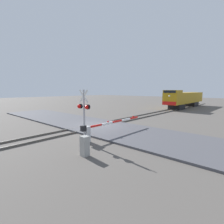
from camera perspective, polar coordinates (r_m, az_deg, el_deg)
ground_plane at (r=18.15m, az=-5.25°, el=-4.82°), size 160.00×160.00×0.00m
rail_track_left at (r=18.66m, az=-6.75°, el=-4.27°), size 0.08×80.00×0.15m
rail_track_right at (r=17.63m, az=-3.67°, el=-4.92°), size 0.08×80.00×0.15m
road_surface at (r=18.14m, az=-5.25°, el=-4.60°), size 36.00×6.26×0.14m
locomotive at (r=40.12m, az=23.11°, el=4.17°), size 2.71×16.48×3.79m
crossing_signal at (r=12.30m, az=-9.41°, el=0.58°), size 1.18×0.33×3.88m
crossing_gate at (r=13.45m, az=-4.74°, el=-5.55°), size 0.36×7.10×1.29m
utility_cabinet at (r=10.25m, az=-9.10°, el=-11.15°), size 0.45×0.40×1.18m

